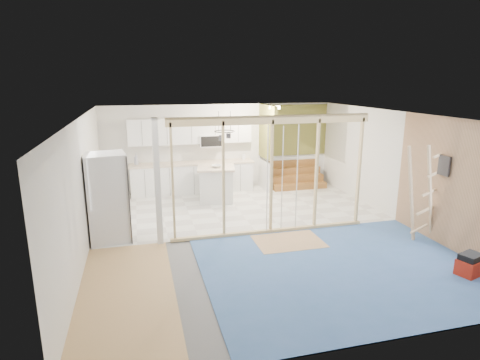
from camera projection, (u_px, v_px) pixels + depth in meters
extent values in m
cube|color=slate|center=(257.00, 234.00, 8.83)|extent=(7.00, 8.00, 0.01)
cube|color=silver|center=(259.00, 115.00, 8.19)|extent=(7.00, 8.00, 0.01)
cube|color=silver|center=(220.00, 147.00, 12.27)|extent=(7.00, 0.01, 2.60)
cube|color=silver|center=(357.00, 253.00, 4.75)|extent=(7.00, 0.01, 2.60)
cube|color=silver|center=(83.00, 188.00, 7.66)|extent=(0.01, 8.00, 2.60)
cube|color=silver|center=(401.00, 168.00, 9.36)|extent=(0.01, 8.00, 2.60)
cube|color=silver|center=(236.00, 207.00, 10.70)|extent=(7.00, 4.00, 0.02)
cube|color=#456AA9|center=(343.00, 269.00, 7.19)|extent=(5.00, 4.00, 0.02)
cube|color=#DABB70|center=(127.00, 296.00, 6.28)|extent=(1.50, 4.00, 0.02)
cube|color=tan|center=(289.00, 241.00, 8.38)|extent=(1.40, 1.00, 0.01)
cube|color=#CEB47E|center=(272.00, 120.00, 8.29)|extent=(4.40, 0.09, 0.18)
cube|color=#CEB47E|center=(270.00, 231.00, 8.89)|extent=(4.40, 0.09, 0.06)
cube|color=silver|center=(157.00, 183.00, 8.00)|extent=(0.12, 0.14, 2.60)
cube|color=#CEB47E|center=(173.00, 182.00, 8.07)|extent=(0.04, 0.09, 2.40)
cube|color=#CEB47E|center=(223.00, 179.00, 8.33)|extent=(0.04, 0.09, 2.40)
cube|color=#CEB47E|center=(271.00, 176.00, 8.58)|extent=(0.05, 0.09, 2.40)
cube|color=#CEB47E|center=(316.00, 173.00, 8.84)|extent=(0.04, 0.09, 2.40)
cube|color=#CEB47E|center=(359.00, 171.00, 9.09)|extent=(0.04, 0.09, 2.40)
cylinder|color=silver|center=(267.00, 180.00, 8.55)|extent=(0.02, 0.02, 2.35)
cylinder|color=silver|center=(297.00, 178.00, 8.77)|extent=(0.02, 0.02, 2.35)
cylinder|color=silver|center=(282.00, 179.00, 8.66)|extent=(0.02, 0.02, 2.35)
cube|color=white|center=(193.00, 178.00, 11.97)|extent=(3.60, 0.60, 0.88)
cube|color=beige|center=(192.00, 163.00, 11.86)|extent=(3.66, 0.64, 0.05)
cube|color=white|center=(110.00, 194.00, 10.38)|extent=(0.60, 1.60, 0.88)
cube|color=beige|center=(109.00, 176.00, 10.27)|extent=(0.64, 1.64, 0.05)
cube|color=white|center=(191.00, 131.00, 11.75)|extent=(3.60, 0.34, 0.75)
cube|color=white|center=(211.00, 140.00, 11.93)|extent=(0.72, 0.38, 0.36)
cube|color=black|center=(212.00, 141.00, 11.75)|extent=(0.68, 0.02, 0.30)
cube|color=olive|center=(265.00, 131.00, 12.04)|extent=(0.10, 0.90, 1.60)
cube|color=white|center=(264.00, 175.00, 12.37)|extent=(0.10, 0.90, 0.90)
cube|color=olive|center=(273.00, 115.00, 11.25)|extent=(0.10, 0.50, 0.50)
cube|color=olive|center=(294.00, 130.00, 12.71)|extent=(2.20, 0.04, 1.60)
cube|color=white|center=(293.00, 170.00, 13.03)|extent=(2.20, 0.04, 0.90)
cube|color=#9C672D|center=(300.00, 187.00, 12.38)|extent=(1.70, 0.26, 0.20)
cube|color=#9C672D|center=(297.00, 178.00, 12.57)|extent=(1.70, 0.26, 0.20)
cube|color=#9C672D|center=(294.00, 170.00, 12.77)|extent=(1.70, 0.26, 0.20)
cube|color=#9C672D|center=(291.00, 163.00, 12.97)|extent=(1.70, 0.26, 0.20)
torus|color=black|center=(225.00, 131.00, 10.04)|extent=(0.52, 0.52, 0.02)
cylinder|color=black|center=(219.00, 121.00, 9.94)|extent=(0.01, 0.01, 0.50)
cylinder|color=black|center=(230.00, 121.00, 10.02)|extent=(0.01, 0.01, 0.50)
cylinder|color=#323237|center=(222.00, 138.00, 9.96)|extent=(0.14, 0.14, 0.14)
cylinder|color=#323237|center=(228.00, 136.00, 10.19)|extent=(0.12, 0.12, 0.12)
cube|color=tan|center=(467.00, 190.00, 7.48)|extent=(0.02, 4.00, 2.60)
cube|color=#323237|center=(444.00, 166.00, 7.94)|extent=(0.04, 0.30, 0.40)
cylinder|color=#FFEABF|center=(275.00, 108.00, 11.37)|extent=(0.32, 0.32, 0.08)
cube|color=silver|center=(107.00, 198.00, 8.26)|extent=(0.91, 0.89, 1.87)
cube|color=#323237|center=(127.00, 197.00, 8.36)|extent=(0.13, 0.74, 1.83)
cube|color=silver|center=(216.00, 185.00, 11.16)|extent=(1.05, 1.05, 0.91)
cube|color=beige|center=(216.00, 168.00, 11.04)|extent=(1.18, 1.18, 0.05)
imported|color=silver|center=(217.00, 166.00, 10.91)|extent=(0.31, 0.31, 0.07)
imported|color=#A5A8B7|center=(136.00, 159.00, 11.49)|extent=(0.16, 0.17, 0.33)
imported|color=silver|center=(244.00, 156.00, 12.31)|extent=(0.10, 0.10, 0.21)
cube|color=#9D1D0E|center=(470.00, 267.00, 6.93)|extent=(0.50, 0.43, 0.30)
cube|color=black|center=(471.00, 257.00, 6.88)|extent=(0.45, 0.38, 0.11)
cube|color=tan|center=(411.00, 195.00, 8.11)|extent=(0.48, 0.16, 2.04)
cube|color=tan|center=(430.00, 193.00, 8.22)|extent=(0.48, 0.16, 2.04)
cube|color=tan|center=(419.00, 229.00, 8.37)|extent=(0.49, 0.16, 0.14)
cube|color=tan|center=(425.00, 211.00, 8.29)|extent=(0.49, 0.16, 0.14)
cube|color=tan|center=(430.00, 192.00, 8.22)|extent=(0.49, 0.16, 0.14)
cube|color=tan|center=(436.00, 173.00, 8.14)|extent=(0.49, 0.16, 0.14)
cube|color=tan|center=(442.00, 154.00, 8.06)|extent=(0.49, 0.16, 0.14)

